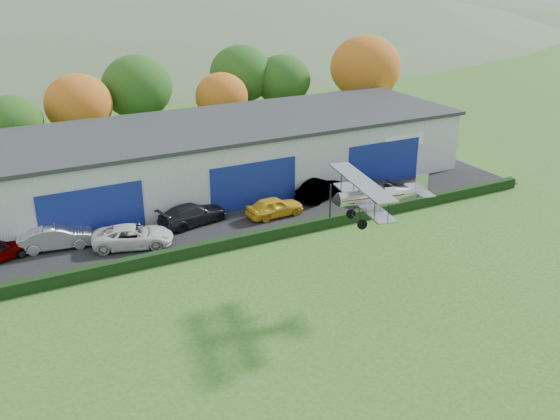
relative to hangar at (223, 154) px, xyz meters
name	(u,v)px	position (x,y,z in m)	size (l,w,h in m)	color
ground	(365,392)	(-5.00, -27.98, -2.66)	(300.00, 300.00, 0.00)	#2E561B
apron	(235,216)	(-2.00, -6.98, -2.63)	(48.00, 9.00, 0.05)	black
hedge	(264,236)	(-2.00, -11.78, -2.26)	(46.00, 0.60, 0.80)	black
hangar	(223,154)	(0.00, 0.00, 0.00)	(40.60, 12.60, 5.30)	#B2B7BC
tree_belt	(129,95)	(-4.15, 12.64, 2.95)	(75.70, 13.22, 10.12)	#3D2614
distant_hills	(2,99)	(-9.38, 112.02, -15.70)	(430.00, 196.00, 56.00)	#4C6642
car_1	(56,237)	(-14.52, -6.53, -1.81)	(1.68, 4.83, 1.59)	silver
car_2	(133,236)	(-10.04, -8.61, -1.88)	(2.41, 5.22, 1.45)	silver
car_3	(193,214)	(-5.26, -6.88, -1.86)	(2.08, 5.11, 1.48)	black
car_4	(275,207)	(0.57, -8.33, -1.88)	(1.72, 4.28, 1.46)	gold
car_5	(321,189)	(5.49, -6.76, -1.83)	(1.64, 4.72, 1.55)	gray
car_6	(381,188)	(9.89, -8.67, -1.91)	(2.32, 5.04, 1.40)	black
biplane	(375,194)	(0.74, -20.14, 3.04)	(5.91, 6.74, 2.51)	silver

